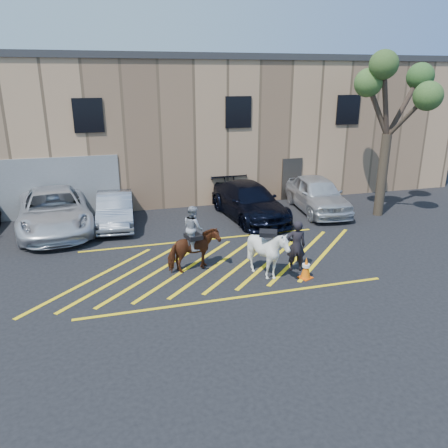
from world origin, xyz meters
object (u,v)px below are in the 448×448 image
object	(u,v)px
car_white_suv	(317,194)
handler	(296,246)
tree	(392,90)
mounted_bay	(194,245)
car_white_pickup	(54,210)
car_blue_suv	(249,201)
traffic_cone	(306,268)
saddled_white	(268,253)
car_silver_sedan	(115,209)

from	to	relation	value
car_white_suv	handler	xyz separation A→B (m)	(-3.90, -6.08, 0.03)
tree	car_white_suv	bearing A→B (deg)	151.65
car_white_suv	mounted_bay	bearing A→B (deg)	-138.24
car_white_pickup	car_blue_suv	world-z (taller)	car_white_pickup
handler	tree	world-z (taller)	tree
car_white_pickup	tree	size ratio (longest dim) A/B	0.85
handler	car_white_pickup	bearing A→B (deg)	-25.96
car_blue_suv	traffic_cone	xyz separation A→B (m)	(-0.30, -6.61, -0.42)
car_white_pickup	saddled_white	distance (m)	9.82
car_white_suv	saddled_white	world-z (taller)	saddled_white
car_silver_sedan	mounted_bay	size ratio (longest dim) A/B	1.89
car_blue_suv	traffic_cone	size ratio (longest dim) A/B	7.45
car_silver_sedan	handler	world-z (taller)	handler
car_silver_sedan	tree	world-z (taller)	tree
tree	car_silver_sedan	bearing A→B (deg)	171.29
car_blue_suv	saddled_white	xyz separation A→B (m)	(-1.49, -6.19, 0.07)
car_white_suv	traffic_cone	size ratio (longest dim) A/B	6.80
car_white_pickup	car_silver_sedan	world-z (taller)	car_white_pickup
tree	handler	bearing A→B (deg)	-143.74
mounted_bay	car_white_suv	bearing A→B (deg)	35.79
car_white_pickup	saddled_white	size ratio (longest dim) A/B	3.16
car_white_suv	tree	distance (m)	5.63
car_white_suv	mounted_bay	world-z (taller)	mounted_bay
car_silver_sedan	traffic_cone	bearing A→B (deg)	-48.51
car_white_suv	car_blue_suv	bearing A→B (deg)	-171.87
car_white_pickup	mounted_bay	size ratio (longest dim) A/B	2.72
saddled_white	tree	distance (m)	10.24
traffic_cone	tree	xyz separation A→B (m)	(6.36, 5.38, 5.33)
mounted_bay	saddled_white	size ratio (longest dim) A/B	1.16
car_blue_suv	mounted_bay	xyz separation A→B (m)	(-3.68, -5.07, 0.13)
traffic_cone	car_blue_suv	bearing A→B (deg)	87.38
car_blue_suv	mounted_bay	bearing A→B (deg)	-131.77
car_blue_suv	handler	xyz separation A→B (m)	(-0.37, -5.94, 0.09)
traffic_cone	tree	size ratio (longest dim) A/B	0.10
car_white_suv	saddled_white	xyz separation A→B (m)	(-5.02, -6.33, 0.02)
handler	car_silver_sedan	bearing A→B (deg)	-36.27
car_silver_sedan	mounted_bay	distance (m)	6.14
mounted_bay	traffic_cone	bearing A→B (deg)	-24.58
car_silver_sedan	traffic_cone	distance (m)	9.20
car_blue_suv	traffic_cone	bearing A→B (deg)	-98.38
traffic_cone	saddled_white	bearing A→B (deg)	160.65
car_silver_sedan	saddled_white	size ratio (longest dim) A/B	2.20
handler	mounted_bay	distance (m)	3.42
car_silver_sedan	car_white_pickup	bearing A→B (deg)	-177.95
car_white_pickup	tree	bearing A→B (deg)	-13.35
car_white_pickup	car_silver_sedan	size ratio (longest dim) A/B	1.44
tree	mounted_bay	bearing A→B (deg)	-158.49
car_white_pickup	tree	distance (m)	15.46
handler	saddled_white	distance (m)	1.14
mounted_bay	traffic_cone	size ratio (longest dim) A/B	3.12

